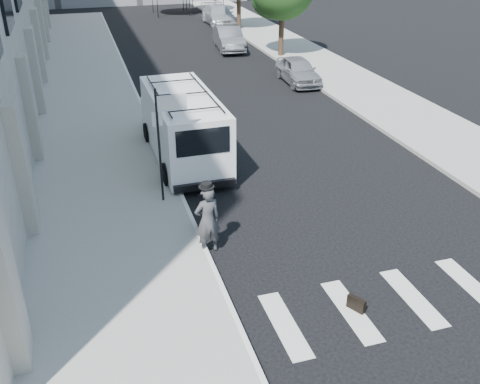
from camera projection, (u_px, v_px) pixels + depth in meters
ground at (279, 245)px, 14.42m from camera, size 120.00×120.00×0.00m
sidewalk_left at (88, 90)px, 26.87m from camera, size 4.50×48.00×0.15m
sidewalk_right at (301, 55)px, 33.68m from camera, size 4.00×56.00×0.15m
sign_pole at (166, 122)px, 15.30m from camera, size 1.03×0.07×3.50m
businessman at (207, 220)px, 13.71m from camera, size 0.77×0.57×1.91m
briefcase at (356, 304)px, 11.98m from camera, size 0.31×0.44×0.34m
suitcase at (204, 223)px, 14.87m from camera, size 0.31×0.43×1.11m
cargo_van at (183, 125)px, 19.07m from camera, size 2.36×6.48×2.41m
parked_car_a at (298, 70)px, 28.00m from camera, size 1.73×3.95×1.32m
parked_car_b at (229, 39)px, 34.87m from camera, size 1.99×4.55×1.46m
parked_car_c at (219, 15)px, 42.90m from camera, size 2.08×5.10×1.48m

